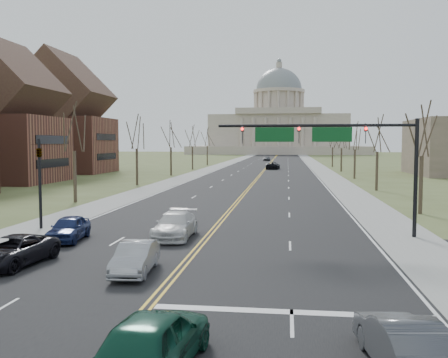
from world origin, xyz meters
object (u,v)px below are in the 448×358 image
(car_nb_outer_lead, at_px, (403,343))
(car_sb_outer_second, at_px, (69,228))
(car_nb_inner_lead, at_px, (154,340))
(signal_mast, at_px, (331,142))
(signal_left, at_px, (40,173))
(car_far_sb, at_px, (267,159))
(car_far_nb, at_px, (273,166))
(car_sb_inner_lead, at_px, (135,258))
(car_sb_inner_second, at_px, (175,225))
(car_sb_outer_lead, at_px, (13,251))

(car_nb_outer_lead, relative_size, car_sb_outer_second, 1.01)
(car_nb_inner_lead, xyz_separation_m, car_nb_outer_lead, (6.22, 0.89, -0.10))
(signal_mast, bearing_deg, signal_left, 180.00)
(car_nb_inner_lead, distance_m, car_far_sb, 146.18)
(car_nb_inner_lead, relative_size, car_sb_outer_second, 1.12)
(car_far_nb, bearing_deg, car_sb_inner_lead, 92.76)
(car_nb_outer_lead, xyz_separation_m, car_sb_inner_second, (-9.63, 16.50, 0.05))
(car_sb_inner_second, xyz_separation_m, car_sb_outer_second, (-6.00, -1.67, -0.03))
(signal_mast, xyz_separation_m, car_nb_inner_lead, (-5.91, -19.39, -4.94))
(car_nb_outer_lead, height_order, car_sb_inner_second, car_sb_inner_second)
(car_nb_outer_lead, bearing_deg, car_far_nb, -93.19)
(car_sb_inner_second, bearing_deg, car_sb_outer_second, -164.72)
(car_nb_inner_lead, height_order, car_far_sb, car_nb_inner_lead)
(signal_left, bearing_deg, car_sb_outer_second, -45.36)
(signal_mast, height_order, car_nb_inner_lead, signal_mast)
(car_far_sb, bearing_deg, car_sb_outer_lead, -84.77)
(car_nb_inner_lead, bearing_deg, car_sb_outer_second, -52.50)
(signal_left, distance_m, car_sb_outer_second, 5.95)
(car_far_nb, bearing_deg, car_nb_inner_lead, 94.93)
(car_nb_inner_lead, relative_size, car_far_sb, 1.10)
(signal_left, height_order, car_sb_inner_lead, signal_left)
(car_nb_outer_lead, distance_m, car_far_sb, 145.56)
(car_sb_inner_second, bearing_deg, car_sb_inner_lead, -89.64)
(signal_mast, relative_size, car_nb_outer_lead, 2.80)
(car_nb_outer_lead, distance_m, car_sb_outer_second, 21.54)
(signal_mast, bearing_deg, car_nb_outer_lead, -89.06)
(signal_mast, xyz_separation_m, signal_left, (-18.95, 0.00, -2.05))
(signal_left, xyz_separation_m, car_nb_outer_lead, (19.25, -18.50, -2.99))
(car_sb_outer_second, height_order, car_far_nb, car_far_nb)
(car_sb_inner_second, height_order, car_far_sb, car_sb_inner_second)
(signal_left, height_order, car_sb_outer_second, signal_left)
(car_nb_outer_lead, bearing_deg, car_sb_inner_second, -66.52)
(car_sb_outer_lead, xyz_separation_m, car_far_nb, (9.56, 87.36, 0.09))
(car_sb_inner_lead, bearing_deg, car_sb_outer_second, 128.54)
(car_sb_inner_lead, distance_m, car_sb_outer_lead, 6.10)
(car_sb_inner_second, distance_m, car_far_sb, 128.76)
(car_sb_inner_lead, bearing_deg, signal_left, 129.22)
(car_sb_inner_second, height_order, car_far_nb, car_far_nb)
(car_nb_inner_lead, bearing_deg, car_sb_inner_second, -72.30)
(signal_mast, relative_size, car_far_nb, 2.15)
(car_sb_outer_lead, relative_size, car_sb_outer_second, 1.16)
(signal_left, xyz_separation_m, car_sb_inner_lead, (9.71, -10.25, -3.02))
(signal_mast, distance_m, car_sb_outer_second, 16.54)
(car_sb_outer_second, bearing_deg, car_nb_inner_lead, -65.38)
(signal_mast, distance_m, car_far_sb, 127.18)
(signal_mast, distance_m, car_sb_outer_lead, 18.79)
(car_far_nb, relative_size, car_far_sb, 1.30)
(car_sb_inner_second, bearing_deg, car_nb_inner_lead, -79.17)
(car_nb_outer_lead, height_order, car_sb_outer_lead, car_nb_outer_lead)
(car_sb_inner_second, distance_m, car_sb_outer_second, 6.23)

